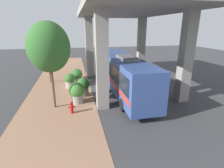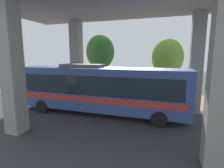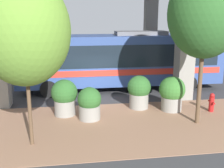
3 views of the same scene
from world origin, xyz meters
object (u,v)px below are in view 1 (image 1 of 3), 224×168
at_px(bus, 123,72).
at_px(street_tree_near, 47,46).
at_px(street_tree_far, 49,47).
at_px(planter_front, 70,81).
at_px(planter_extra, 77,76).
at_px(planter_middle, 77,92).
at_px(fire_hydrant, 72,107).
at_px(planter_back, 83,86).

distance_m(bus, street_tree_near, 9.02).
height_order(street_tree_near, street_tree_far, street_tree_far).
height_order(planter_front, street_tree_far, street_tree_far).
bearing_deg(planter_extra, planter_front, -123.33).
relative_size(planter_front, planter_middle, 0.87).
bearing_deg(street_tree_far, planter_extra, 71.80).
xyz_separation_m(planter_middle, street_tree_near, (-2.90, 6.49, 3.27)).
xyz_separation_m(street_tree_near, street_tree_far, (1.10, -7.04, 0.56)).
relative_size(fire_hydrant, planter_front, 0.63).
bearing_deg(planter_front, street_tree_far, -104.02).
distance_m(bus, planter_middle, 4.96).
height_order(bus, planter_back, bus).
bearing_deg(planter_extra, fire_hydrant, -94.71).
bearing_deg(planter_extra, street_tree_far, -108.20).
bearing_deg(planter_front, street_tree_near, 134.38).
bearing_deg(planter_middle, planter_extra, 88.70).
bearing_deg(bus, planter_back, -176.19).
relative_size(bus, planter_back, 7.44).
height_order(bus, street_tree_near, street_tree_near).
bearing_deg(street_tree_near, bus, -32.42).
height_order(planter_front, planter_back, planter_back).
height_order(planter_middle, planter_extra, planter_middle).
relative_size(fire_hydrant, planter_middle, 0.55).
bearing_deg(bus, street_tree_near, 147.58).
distance_m(planter_extra, street_tree_far, 7.25).
height_order(bus, planter_front, bus).
bearing_deg(planter_back, planter_extra, 97.33).
distance_m(fire_hydrant, planter_front, 6.08).
height_order(fire_hydrant, street_tree_far, street_tree_far).
xyz_separation_m(bus, street_tree_near, (-7.39, 4.70, 2.18)).
bearing_deg(planter_middle, street_tree_far, -163.20).
relative_size(planter_back, street_tree_near, 0.28).
xyz_separation_m(planter_front, street_tree_near, (-2.27, 2.32, 3.42)).
relative_size(planter_middle, planter_back, 1.02).
distance_m(planter_front, planter_back, 2.91).
bearing_deg(planter_back, street_tree_far, -139.16).
relative_size(planter_middle, street_tree_near, 0.29).
bearing_deg(fire_hydrant, bus, 36.69).
xyz_separation_m(fire_hydrant, street_tree_far, (-1.33, 1.36, 4.27)).
xyz_separation_m(bus, planter_middle, (-4.49, -1.80, -1.10)).
xyz_separation_m(planter_front, street_tree_far, (-1.18, -4.71, 3.99)).
bearing_deg(planter_back, fire_hydrant, -107.41).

